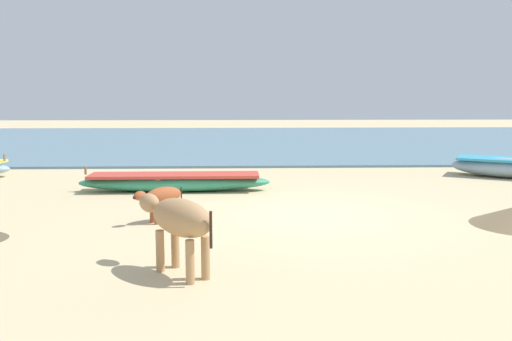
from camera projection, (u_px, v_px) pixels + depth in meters
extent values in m
plane|color=#CCB789|center=(310.00, 215.00, 10.68)|extent=(80.00, 80.00, 0.00)
cube|color=slate|center=(266.00, 141.00, 27.41)|extent=(60.00, 20.00, 0.08)
cylinder|color=olive|center=(4.00, 158.00, 15.55)|extent=(0.06, 0.06, 0.20)
ellipsoid|color=#8CA5B7|center=(506.00, 168.00, 15.56)|extent=(3.22, 2.51, 0.57)
cube|color=#3399BF|center=(506.00, 159.00, 15.52)|extent=(2.89, 2.31, 0.07)
ellipsoid|color=#338C66|center=(175.00, 182.00, 13.34)|extent=(4.81, 0.93, 0.44)
cube|color=#CC3F33|center=(175.00, 175.00, 13.31)|extent=(4.23, 0.91, 0.07)
cube|color=olive|center=(160.00, 178.00, 13.31)|extent=(0.12, 0.76, 0.04)
cylinder|color=olive|center=(86.00, 170.00, 13.21)|extent=(0.06, 0.06, 0.20)
ellipsoid|color=tan|center=(182.00, 218.00, 7.05)|extent=(1.13, 1.17, 0.51)
ellipsoid|color=tan|center=(149.00, 203.00, 7.58)|extent=(0.43, 0.44, 0.27)
sphere|color=#2D2119|center=(143.00, 203.00, 7.71)|extent=(0.15, 0.15, 0.11)
cylinder|color=tan|center=(160.00, 251.00, 7.27)|extent=(0.12, 0.12, 0.58)
cylinder|color=tan|center=(175.00, 247.00, 7.45)|extent=(0.12, 0.12, 0.58)
cylinder|color=tan|center=(190.00, 262.00, 6.79)|extent=(0.12, 0.12, 0.58)
cylinder|color=tan|center=(206.00, 258.00, 6.97)|extent=(0.12, 0.12, 0.58)
cylinder|color=#2D2119|center=(211.00, 230.00, 6.62)|extent=(0.04, 0.04, 0.48)
ellipsoid|color=#9E4C28|center=(164.00, 195.00, 10.08)|extent=(0.78, 0.71, 0.33)
ellipsoid|color=#9E4C28|center=(140.00, 196.00, 9.74)|extent=(0.29, 0.27, 0.18)
sphere|color=#2D2119|center=(135.00, 198.00, 9.67)|extent=(0.10, 0.10, 0.07)
cylinder|color=#9E4C28|center=(156.00, 215.00, 9.92)|extent=(0.08, 0.08, 0.38)
cylinder|color=#9E4C28|center=(152.00, 213.00, 10.04)|extent=(0.08, 0.08, 0.38)
cylinder|color=#9E4C28|center=(176.00, 211.00, 10.20)|extent=(0.08, 0.08, 0.38)
cylinder|color=#9E4C28|center=(172.00, 210.00, 10.33)|extent=(0.08, 0.08, 0.38)
cylinder|color=#2D2119|center=(181.00, 195.00, 10.34)|extent=(0.02, 0.02, 0.31)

